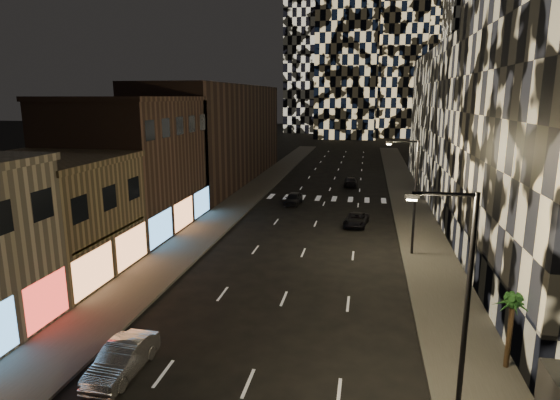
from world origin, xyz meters
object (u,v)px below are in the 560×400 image
at_px(palm_tree, 513,307).
at_px(car_silver_parked, 122,359).
at_px(car_dark_oncoming, 351,182).
at_px(streetlight_near, 461,294).
at_px(car_dark_rightlane, 356,220).
at_px(streetlight_far, 412,189).
at_px(car_dark_midlane, 293,199).

bearing_deg(palm_tree, car_silver_parked, -168.27).
bearing_deg(car_dark_oncoming, palm_tree, 99.63).
bearing_deg(palm_tree, streetlight_near, -126.57).
distance_m(car_dark_rightlane, palm_tree, 24.98).
distance_m(streetlight_far, car_silver_parked, 24.42).
bearing_deg(car_silver_parked, palm_tree, 13.17).
bearing_deg(car_dark_rightlane, car_silver_parked, -102.50).
bearing_deg(streetlight_far, streetlight_near, -90.00).
xyz_separation_m(car_silver_parked, car_dark_rightlane, (9.80, 27.28, -0.13)).
distance_m(streetlight_far, car_dark_midlane, 20.44).
relative_size(streetlight_far, palm_tree, 2.48).
distance_m(car_dark_oncoming, palm_tree, 45.57).
bearing_deg(palm_tree, car_dark_rightlane, 107.57).
distance_m(car_dark_oncoming, car_dark_rightlane, 20.99).
relative_size(streetlight_near, car_dark_midlane, 2.17).
height_order(streetlight_far, car_dark_midlane, streetlight_far).
bearing_deg(streetlight_far, car_dark_rightlane, 118.77).
distance_m(streetlight_far, palm_tree, 16.22).
bearing_deg(palm_tree, car_dark_oncoming, 101.15).
bearing_deg(car_dark_rightlane, palm_tree, -65.18).
distance_m(streetlight_near, car_dark_midlane, 38.18).
xyz_separation_m(car_dark_midlane, car_dark_rightlane, (7.50, -8.06, -0.09)).
xyz_separation_m(streetlight_near, car_dark_rightlane, (-4.35, 27.93, -4.74)).
xyz_separation_m(streetlight_far, car_dark_oncoming, (-5.66, 28.88, -4.71)).
height_order(streetlight_far, car_silver_parked, streetlight_far).
bearing_deg(streetlight_near, car_dark_rightlane, 98.86).
bearing_deg(car_dark_midlane, car_dark_rightlane, -43.35).
distance_m(streetlight_near, car_silver_parked, 14.90).
bearing_deg(palm_tree, streetlight_far, 101.29).
relative_size(car_dark_oncoming, car_dark_rightlane, 1.00).
bearing_deg(palm_tree, car_dark_midlane, 115.29).
relative_size(streetlight_near, car_dark_rightlane, 2.04).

